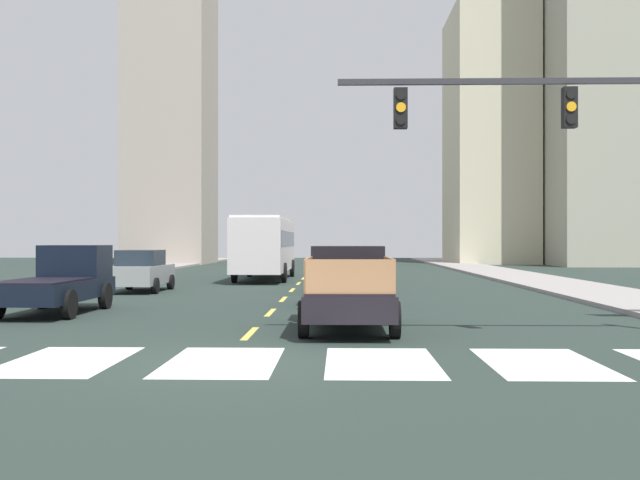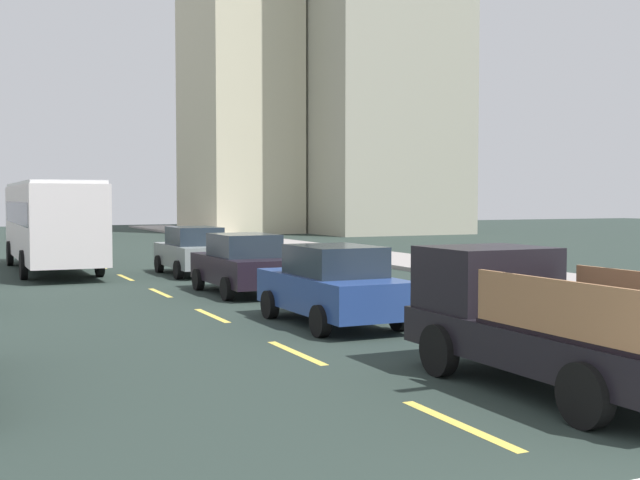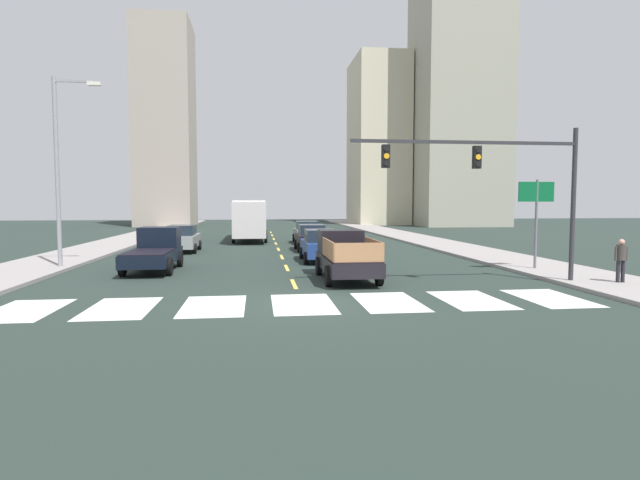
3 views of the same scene
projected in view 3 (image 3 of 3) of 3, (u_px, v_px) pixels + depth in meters
name	position (u px, v px, depth m)	size (l,w,h in m)	color
ground_plane	(303.00, 304.00, 16.19)	(160.00, 160.00, 0.00)	#25322C
sidewalk_right	(456.00, 248.00, 35.45)	(3.98, 110.00, 0.15)	gray
sidewalk_left	(86.00, 252.00, 32.56)	(3.98, 110.00, 0.15)	gray
crosswalk_stripe_0	(24.00, 310.00, 15.21)	(1.91, 3.37, 0.01)	silver
crosswalk_stripe_1	(121.00, 308.00, 15.54)	(1.91, 3.37, 0.01)	silver
crosswalk_stripe_2	(214.00, 306.00, 15.86)	(1.91, 3.37, 0.01)	silver
crosswalk_stripe_3	(303.00, 304.00, 16.19)	(1.91, 3.37, 0.01)	silver
crosswalk_stripe_4	(388.00, 302.00, 16.52)	(1.91, 3.37, 0.01)	silver
crosswalk_stripe_5	(471.00, 300.00, 16.85)	(1.91, 3.37, 0.01)	silver
crosswalk_stripe_6	(550.00, 298.00, 17.18)	(1.91, 3.37, 0.01)	silver
lane_dash_0	(294.00, 284.00, 20.15)	(0.16, 2.40, 0.01)	#E3C34D
lane_dash_1	(287.00, 268.00, 25.10)	(0.16, 2.40, 0.01)	#E3C34D
lane_dash_2	(282.00, 257.00, 30.05)	(0.16, 2.40, 0.01)	#E3C34D
lane_dash_3	(278.00, 249.00, 35.00)	(0.16, 2.40, 0.01)	#E3C34D
lane_dash_4	(276.00, 243.00, 39.96)	(0.16, 2.40, 0.01)	#E3C34D
lane_dash_5	(274.00, 239.00, 44.91)	(0.16, 2.40, 0.01)	#E3C34D
lane_dash_6	(272.00, 235.00, 49.86)	(0.16, 2.40, 0.01)	#E3C34D
lane_dash_7	(271.00, 232.00, 54.81)	(0.16, 2.40, 0.01)	#E3C34D
pickup_stakebed	(345.00, 256.00, 21.57)	(2.18, 5.20, 1.96)	black
pickup_dark	(155.00, 250.00, 24.27)	(2.18, 5.20, 1.96)	black
city_bus	(250.00, 217.00, 43.16)	(2.72, 10.80, 3.32)	silver
sedan_far	(183.00, 238.00, 33.14)	(2.02, 4.40, 1.72)	gray
sedan_mid	(320.00, 245.00, 27.86)	(2.02, 4.40, 1.72)	navy
sedan_near_left	(307.00, 232.00, 40.13)	(2.02, 4.40, 1.72)	gray
sedan_near_right	(311.00, 238.00, 34.01)	(2.02, 4.40, 1.72)	black
traffic_signal_gantry	(505.00, 175.00, 19.52)	(8.81, 0.27, 6.00)	#2D2D33
direction_sign_green	(536.00, 205.00, 23.59)	(1.70, 0.12, 4.20)	slate
streetlight_left	(60.00, 164.00, 24.29)	(2.20, 0.28, 9.00)	gray
pedestrian_walking	(621.00, 257.00, 19.53)	(0.53, 0.34, 1.64)	#24222B
block_mid_left	(378.00, 143.00, 75.45)	(7.21, 11.33, 23.72)	beige
block_mid_right	(165.00, 125.00, 69.56)	(7.28, 8.93, 27.02)	#A4988B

